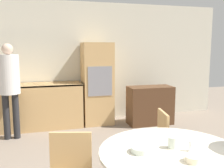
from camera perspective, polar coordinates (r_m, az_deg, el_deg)
wall_back at (r=5.57m, az=-6.36°, el=4.96°), size 6.45×0.05×2.60m
kitchen_counter at (r=5.29m, az=-19.21°, el=-4.78°), size 2.24×0.60×0.90m
oven_unit at (r=5.32m, az=-3.42°, el=0.12°), size 0.62×0.59×1.73m
sideboard at (r=5.40m, az=8.68°, el=-4.81°), size 0.94×0.45×0.81m
chair_far_right at (r=3.12m, az=9.72°, el=-13.09°), size 0.46×0.46×0.87m
person_standing at (r=4.70m, az=-22.45°, el=0.67°), size 0.36×0.36×1.69m
cup at (r=2.25m, az=13.71°, el=-12.87°), size 0.08×0.08×0.10m
bowl_near at (r=2.05m, az=17.98°, el=-16.00°), size 0.12×0.12×0.05m
bowl_centre at (r=2.14m, az=6.70°, el=-14.66°), size 0.17×0.17×0.05m
salt_shaker at (r=2.23m, az=17.46°, el=-13.39°), size 0.03×0.03×0.09m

